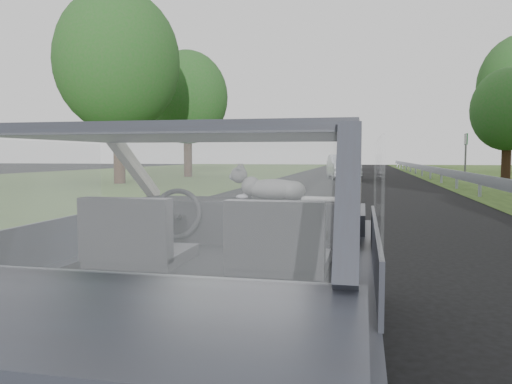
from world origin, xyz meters
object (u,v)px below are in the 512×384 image
at_px(cat, 274,188).
at_px(highway_sign, 465,157).
at_px(other_car, 343,167).
at_px(subject_car, 220,255).

distance_m(cat, highway_sign, 24.97).
distance_m(other_car, highway_sign, 6.31).
height_order(subject_car, highway_sign, highway_sign).
bearing_deg(cat, highway_sign, 82.30).
bearing_deg(other_car, cat, -98.85).
distance_m(subject_car, other_car, 25.05).
distance_m(cat, other_car, 24.43).
relative_size(other_car, highway_sign, 1.69).
height_order(cat, highway_sign, highway_sign).
xyz_separation_m(other_car, highway_sign, (6.28, -0.13, 0.54)).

